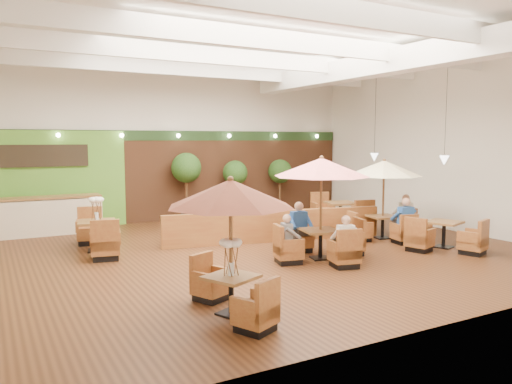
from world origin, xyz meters
TOP-DOWN VIEW (x-y plane):
  - room at (0.25, 1.22)m, footprint 14.04×14.00m
  - service_counter at (-4.40, 5.10)m, footprint 3.00×0.75m
  - booth_divider at (1.12, 0.84)m, footprint 6.38×1.44m
  - table_0 at (-2.60, -3.95)m, footprint 2.13×2.42m
  - table_1 at (1.01, -1.48)m, footprint 2.57×2.57m
  - table_2 at (4.13, -0.28)m, footprint 2.38×2.38m
  - table_3 at (-3.61, 1.99)m, footprint 1.09×2.85m
  - table_4 at (4.43, -2.04)m, footprint 1.81×2.58m
  - table_5 at (4.38, 2.03)m, footprint 1.12×2.88m
  - topiary_0 at (0.13, 5.30)m, footprint 1.05×1.05m
  - topiary_1 at (2.04, 5.30)m, footprint 0.92×0.92m
  - topiary_2 at (3.99, 5.30)m, footprint 0.92×0.92m
  - diner_0 at (1.01, -2.40)m, footprint 0.40×0.35m
  - diner_1 at (1.01, -0.56)m, footprint 0.44×0.38m
  - diner_2 at (0.09, -1.48)m, footprint 0.34×0.38m
  - diner_3 at (4.13, -1.14)m, footprint 0.44×0.37m
  - diner_4 at (4.99, -0.28)m, footprint 0.33×0.40m

SIDE VIEW (x-z plane):
  - table_4 at x=4.43m, z-range -0.12..0.80m
  - table_5 at x=4.38m, z-range -0.12..0.91m
  - booth_divider at x=1.12m, z-range 0.00..0.90m
  - table_3 at x=-3.61m, z-range -0.29..1.30m
  - service_counter at x=-4.40m, z-range -0.01..1.17m
  - diner_2 at x=0.09m, z-range 0.37..1.08m
  - diner_0 at x=1.01m, z-range 0.37..1.11m
  - diner_4 at x=4.99m, z-range 0.36..1.16m
  - diner_3 at x=4.13m, z-range 0.35..1.19m
  - diner_1 at x=1.01m, z-range 0.35..1.19m
  - topiary_1 at x=2.04m, z-range 0.52..2.67m
  - topiary_2 at x=3.99m, z-range 0.53..2.67m
  - table_2 at x=4.13m, z-range 0.45..2.81m
  - table_1 at x=1.01m, z-range 0.47..2.99m
  - table_0 at x=-2.60m, z-range 0.59..2.91m
  - topiary_0 at x=0.13m, z-range 0.60..3.05m
  - room at x=0.25m, z-range 0.87..6.39m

